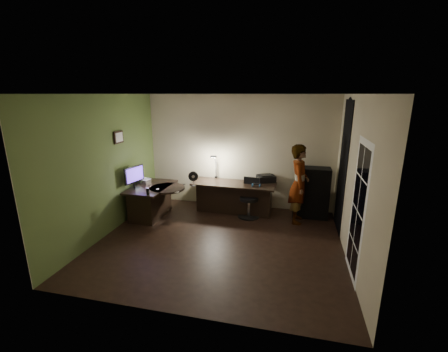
% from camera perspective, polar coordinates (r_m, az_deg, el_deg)
% --- Properties ---
extents(floor, '(4.50, 4.00, 0.01)m').
position_cam_1_polar(floor, '(5.80, -0.95, -12.44)').
color(floor, black).
rests_on(floor, ground).
extents(ceiling, '(4.50, 4.00, 0.01)m').
position_cam_1_polar(ceiling, '(5.13, -1.08, 15.42)').
color(ceiling, silver).
rests_on(ceiling, floor).
extents(wall_back, '(4.50, 0.01, 2.70)m').
position_cam_1_polar(wall_back, '(7.22, 2.90, 4.57)').
color(wall_back, '#B8AC8B').
rests_on(wall_back, floor).
extents(wall_front, '(4.50, 0.01, 2.70)m').
position_cam_1_polar(wall_front, '(3.50, -9.15, -7.56)').
color(wall_front, '#B8AC8B').
rests_on(wall_front, floor).
extents(wall_left, '(0.01, 4.00, 2.70)m').
position_cam_1_polar(wall_left, '(6.24, -21.54, 1.78)').
color(wall_left, '#B8AC8B').
rests_on(wall_left, floor).
extents(wall_right, '(0.01, 4.00, 2.70)m').
position_cam_1_polar(wall_right, '(5.25, 23.62, -0.86)').
color(wall_right, '#B8AC8B').
rests_on(wall_right, floor).
extents(green_wall_overlay, '(0.00, 4.00, 2.70)m').
position_cam_1_polar(green_wall_overlay, '(6.23, -21.43, 1.78)').
color(green_wall_overlay, '#4A5F2B').
rests_on(green_wall_overlay, floor).
extents(arched_doorway, '(0.01, 0.90, 2.60)m').
position_cam_1_polar(arched_doorway, '(6.36, 21.71, 1.54)').
color(arched_doorway, black).
rests_on(arched_doorway, floor).
extents(french_door, '(0.02, 0.92, 2.10)m').
position_cam_1_polar(french_door, '(4.82, 24.12, -6.06)').
color(french_door, white).
rests_on(french_door, floor).
extents(framed_picture, '(0.04, 0.30, 0.25)m').
position_cam_1_polar(framed_picture, '(6.50, -19.49, 6.98)').
color(framed_picture, black).
rests_on(framed_picture, wall_left).
extents(desk_left, '(0.79, 1.26, 0.72)m').
position_cam_1_polar(desk_left, '(6.96, -13.52, -4.73)').
color(desk_left, black).
rests_on(desk_left, floor).
extents(desk_right, '(1.94, 0.73, 0.72)m').
position_cam_1_polar(desk_right, '(7.00, 1.86, -4.17)').
color(desk_right, black).
rests_on(desk_right, floor).
extents(cabinet, '(0.76, 0.38, 1.14)m').
position_cam_1_polar(cabinet, '(6.97, 16.27, -3.04)').
color(cabinet, black).
rests_on(cabinet, floor).
extents(laptop_stand, '(0.27, 0.23, 0.10)m').
position_cam_1_polar(laptop_stand, '(7.13, -14.98, -1.00)').
color(laptop_stand, silver).
rests_on(laptop_stand, desk_left).
extents(laptop, '(0.39, 0.38, 0.21)m').
position_cam_1_polar(laptop, '(7.09, -15.06, 0.21)').
color(laptop, silver).
rests_on(laptop, laptop_stand).
extents(monitor, '(0.23, 0.57, 0.37)m').
position_cam_1_polar(monitor, '(6.76, -16.80, -0.85)').
color(monitor, black).
rests_on(monitor, desk_left).
extents(mouse, '(0.08, 0.10, 0.03)m').
position_cam_1_polar(mouse, '(6.60, -12.52, -2.45)').
color(mouse, silver).
rests_on(mouse, desk_left).
extents(phone, '(0.06, 0.12, 0.01)m').
position_cam_1_polar(phone, '(6.86, -7.77, -1.66)').
color(phone, black).
rests_on(phone, desk_left).
extents(pen, '(0.02, 0.13, 0.01)m').
position_cam_1_polar(pen, '(6.45, -14.26, -3.12)').
color(pen, black).
rests_on(pen, desk_left).
extents(speaker, '(0.08, 0.08, 0.16)m').
position_cam_1_polar(speaker, '(6.27, -14.30, -2.91)').
color(speaker, black).
rests_on(speaker, desk_left).
extents(notepad, '(0.17, 0.21, 0.01)m').
position_cam_1_polar(notepad, '(6.44, -9.11, -2.84)').
color(notepad, silver).
rests_on(notepad, desk_left).
extents(desk_fan, '(0.24, 0.18, 0.34)m').
position_cam_1_polar(desk_fan, '(6.72, -5.83, -0.50)').
color(desk_fan, black).
rests_on(desk_fan, desk_right).
extents(headphones, '(0.21, 0.11, 0.10)m').
position_cam_1_polar(headphones, '(6.66, 6.16, -1.72)').
color(headphones, '#22568F').
rests_on(headphones, desk_right).
extents(printer, '(0.49, 0.45, 0.18)m').
position_cam_1_polar(printer, '(7.06, 8.01, -0.46)').
color(printer, black).
rests_on(printer, desk_right).
extents(desk_lamp, '(0.17, 0.30, 0.65)m').
position_cam_1_polar(desk_lamp, '(7.23, -1.54, 1.99)').
color(desk_lamp, black).
rests_on(desk_lamp, desk_right).
extents(office_chair, '(0.55, 0.55, 0.88)m').
position_cam_1_polar(office_chair, '(6.74, 4.79, -4.27)').
color(office_chair, black).
rests_on(office_chair, floor).
extents(person, '(0.41, 0.61, 1.70)m').
position_cam_1_polar(person, '(6.54, 14.06, -1.50)').
color(person, '#D8A88C').
rests_on(person, floor).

